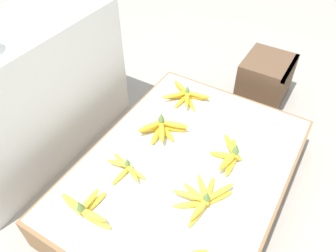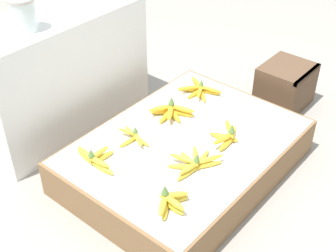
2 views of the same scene
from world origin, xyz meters
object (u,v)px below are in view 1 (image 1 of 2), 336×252
Objects in this scene: banana_bunch_middle_right at (185,95)px; foam_tray_white at (20,17)px; banana_bunch_front_midleft at (203,198)px; banana_bunch_middle_midright at (162,128)px; wooden_crate at (265,78)px; banana_bunch_front_midright at (231,155)px; banana_bunch_middle_midleft at (126,168)px; banana_bunch_middle_left at (85,208)px.

banana_bunch_middle_right is 0.91m from foam_tray_white.
banana_bunch_middle_midright reaches higher than banana_bunch_front_midleft.
wooden_crate is 1.47m from foam_tray_white.
banana_bunch_front_midright is 0.93× the size of banana_bunch_middle_right.
wooden_crate is 1.40× the size of banana_bunch_middle_midright.
banana_bunch_front_midleft is 0.68m from banana_bunch_middle_right.
banana_bunch_middle_midleft is at bearing 95.49° from banana_bunch_front_midleft.
foam_tray_white is (-0.15, 1.03, 0.49)m from banana_bunch_front_midright.
wooden_crate is 1.41m from banana_bunch_middle_left.
banana_bunch_middle_midright reaches higher than banana_bunch_middle_right.
wooden_crate is at bearing 4.11° from banana_bunch_front_midleft.
banana_bunch_front_midright is at bearing -1.30° from banana_bunch_front_midleft.
banana_bunch_middle_midleft is at bearing -3.95° from banana_bunch_middle_left.
banana_bunch_front_midright is at bearing -50.51° from banana_bunch_middle_midleft.
banana_bunch_front_midright is 0.92× the size of foam_tray_white.
banana_bunch_front_midright is 0.49m from banana_bunch_middle_right.
banana_bunch_middle_left is 1.20× the size of banana_bunch_middle_midright.
banana_bunch_middle_right is at bearing 1.71° from banana_bunch_middle_midleft.
banana_bunch_middle_right reaches higher than banana_bunch_middle_midleft.
banana_bunch_front_midright is 0.37m from banana_bunch_middle_midright.
foam_tray_white reaches higher than banana_bunch_front_midright.
banana_bunch_middle_left reaches higher than banana_bunch_middle_right.
banana_bunch_middle_left is (-0.57, 0.40, -0.00)m from banana_bunch_front_midright.
banana_bunch_middle_midleft is 0.60m from banana_bunch_middle_right.
banana_bunch_middle_midright is at bearing -174.32° from banana_bunch_middle_right.
banana_bunch_middle_midright is 0.87× the size of foam_tray_white.
banana_bunch_middle_midleft is at bearing -178.29° from banana_bunch_middle_right.
banana_bunch_front_midright is 0.69m from banana_bunch_middle_left.
wooden_crate is 1.16m from banana_bunch_middle_midleft.
banana_bunch_front_midright reaches higher than banana_bunch_middle_right.
banana_bunch_middle_left is (-1.37, 0.31, 0.10)m from wooden_crate.
wooden_crate is at bearing 5.96° from banana_bunch_front_midright.
banana_bunch_middle_midright reaches higher than banana_bunch_middle_left.
banana_bunch_middle_left is at bearing 167.11° from wooden_crate.
banana_bunch_front_midright is (-0.80, -0.08, 0.10)m from wooden_crate.
banana_bunch_middle_midright is at bearing 54.21° from banana_bunch_front_midleft.
banana_bunch_front_midleft is 1.20× the size of banana_bunch_middle_midright.
banana_bunch_front_midleft is at bearing -97.09° from foam_tray_white.
foam_tray_white reaches higher than banana_bunch_front_midleft.
banana_bunch_front_midleft is 1.00× the size of banana_bunch_middle_left.
banana_bunch_front_midleft is 0.45m from banana_bunch_middle_midright.
foam_tray_white is at bearing 56.56° from banana_bunch_middle_left.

